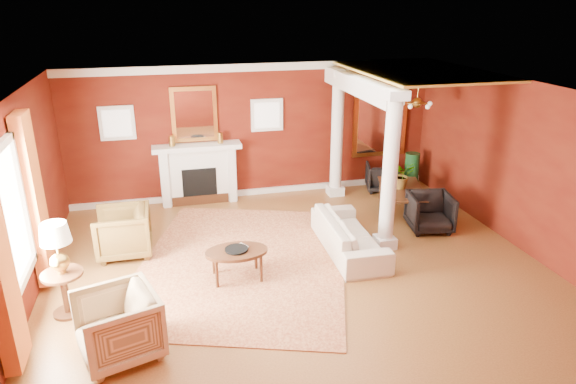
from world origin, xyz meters
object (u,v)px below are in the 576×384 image
object	(u,v)px
armchair_leopard	(123,230)
dining_table	(403,193)
sofa	(350,229)
side_table	(58,255)
armchair_stripe	(118,323)
coffee_table	(237,253)

from	to	relation	value
armchair_leopard	dining_table	size ratio (longest dim) A/B	0.62
sofa	side_table	distance (m)	4.62
sofa	armchair_stripe	size ratio (longest dim) A/B	2.24
armchair_stripe	coffee_table	distance (m)	2.26
side_table	dining_table	world-z (taller)	side_table
side_table	dining_table	bearing A→B (deg)	19.84
armchair_leopard	coffee_table	distance (m)	2.19
armchair_stripe	dining_table	size ratio (longest dim) A/B	0.63
sofa	side_table	bearing A→B (deg)	102.36
armchair_leopard	coffee_table	bearing A→B (deg)	54.00
dining_table	side_table	bearing A→B (deg)	127.45
side_table	armchair_leopard	bearing A→B (deg)	67.23
armchair_stripe	armchair_leopard	bearing A→B (deg)	164.05
armchair_stripe	coffee_table	world-z (taller)	armchair_stripe
armchair_leopard	side_table	xyz separation A→B (m)	(-0.70, -1.68, 0.46)
armchair_leopard	side_table	bearing A→B (deg)	-22.32
armchair_leopard	coffee_table	xyz separation A→B (m)	(1.76, -1.30, -0.01)
sofa	coffee_table	world-z (taller)	sofa
dining_table	coffee_table	bearing A→B (deg)	134.09
armchair_stripe	coffee_table	bearing A→B (deg)	114.10
armchair_stripe	side_table	world-z (taller)	side_table
sofa	coffee_table	size ratio (longest dim) A/B	2.15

